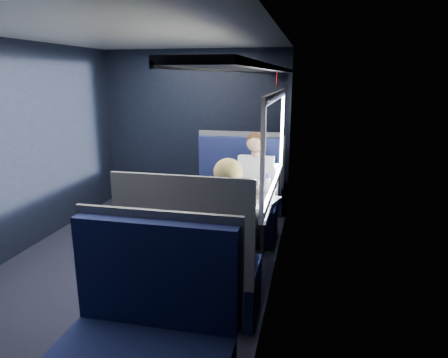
% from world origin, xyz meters
% --- Properties ---
extents(ground, '(2.80, 4.20, 0.01)m').
position_xyz_m(ground, '(0.00, 0.00, -0.01)').
color(ground, black).
extents(room_shell, '(3.00, 4.40, 2.40)m').
position_xyz_m(room_shell, '(0.02, 0.00, 1.48)').
color(room_shell, black).
rests_on(room_shell, ground).
extents(table, '(0.62, 1.00, 0.74)m').
position_xyz_m(table, '(1.03, 0.00, 0.66)').
color(table, '#54565E').
rests_on(table, ground).
extents(seat_bay_near, '(1.04, 0.62, 1.26)m').
position_xyz_m(seat_bay_near, '(0.84, 0.87, 0.42)').
color(seat_bay_near, '#0E133E').
rests_on(seat_bay_near, ground).
extents(seat_bay_far, '(1.04, 0.62, 1.26)m').
position_xyz_m(seat_bay_far, '(0.85, -0.87, 0.41)').
color(seat_bay_far, '#0E133E').
rests_on(seat_bay_far, ground).
extents(seat_row_front, '(1.04, 0.51, 1.16)m').
position_xyz_m(seat_row_front, '(0.85, 1.80, 0.41)').
color(seat_row_front, '#0E133E').
rests_on(seat_row_front, ground).
extents(seat_row_back, '(1.04, 0.51, 1.16)m').
position_xyz_m(seat_row_back, '(0.85, -1.80, 0.41)').
color(seat_row_back, '#0E133E').
rests_on(seat_row_back, ground).
extents(man, '(0.53, 0.56, 1.32)m').
position_xyz_m(man, '(1.10, 0.70, 0.72)').
color(man, black).
rests_on(man, ground).
extents(woman, '(0.53, 0.56, 1.32)m').
position_xyz_m(woman, '(1.10, -0.71, 0.73)').
color(woman, black).
rests_on(woman, ground).
extents(papers, '(0.79, 0.96, 0.01)m').
position_xyz_m(papers, '(1.06, -0.11, 0.74)').
color(papers, white).
rests_on(papers, table).
extents(laptop, '(0.22, 0.29, 0.22)m').
position_xyz_m(laptop, '(1.19, 0.11, 0.80)').
color(laptop, silver).
rests_on(laptop, table).
extents(bottle_small, '(0.06, 0.06, 0.21)m').
position_xyz_m(bottle_small, '(1.29, 0.29, 0.83)').
color(bottle_small, silver).
rests_on(bottle_small, table).
extents(cup, '(0.07, 0.07, 0.09)m').
position_xyz_m(cup, '(1.26, 0.40, 0.78)').
color(cup, white).
rests_on(cup, table).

